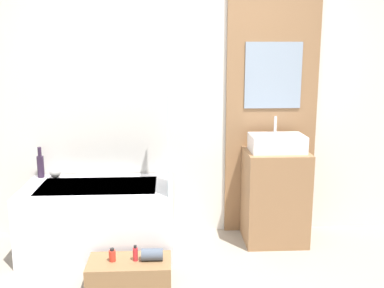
# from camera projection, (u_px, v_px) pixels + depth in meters

# --- Properties ---
(wall_tiled_back) EXTENTS (4.20, 0.06, 2.60)m
(wall_tiled_back) POSITION_uv_depth(u_px,v_px,m) (186.00, 95.00, 4.09)
(wall_tiled_back) COLOR silver
(wall_tiled_back) RESTS_ON ground_plane
(wall_wood_accent) EXTENTS (0.84, 0.04, 2.60)m
(wall_wood_accent) POSITION_uv_depth(u_px,v_px,m) (272.00, 94.00, 4.08)
(wall_wood_accent) COLOR #8E6642
(wall_wood_accent) RESTS_ON ground_plane
(bathtub) EXTENTS (1.25, 0.73, 0.58)m
(bathtub) POSITION_uv_depth(u_px,v_px,m) (99.00, 218.00, 3.85)
(bathtub) COLOR white
(bathtub) RESTS_ON ground_plane
(glass_shower_screen) EXTENTS (0.01, 0.46, 0.98)m
(glass_shower_screen) POSITION_uv_depth(u_px,v_px,m) (168.00, 130.00, 3.61)
(glass_shower_screen) COLOR silver
(glass_shower_screen) RESTS_ON bathtub
(wooden_step_bench) EXTENTS (0.62, 0.33, 0.17)m
(wooden_step_bench) POSITION_uv_depth(u_px,v_px,m) (130.00, 271.00, 3.35)
(wooden_step_bench) COLOR olive
(wooden_step_bench) RESTS_ON ground_plane
(vanity_cabinet) EXTENTS (0.54, 0.47, 0.83)m
(vanity_cabinet) POSITION_uv_depth(u_px,v_px,m) (275.00, 197.00, 4.01)
(vanity_cabinet) COLOR #8E6642
(vanity_cabinet) RESTS_ON ground_plane
(sink) EXTENTS (0.47, 0.31, 0.30)m
(sink) POSITION_uv_depth(u_px,v_px,m) (277.00, 143.00, 3.91)
(sink) COLOR white
(sink) RESTS_ON vanity_cabinet
(vase_tall_dark) EXTENTS (0.06, 0.06, 0.28)m
(vase_tall_dark) POSITION_uv_depth(u_px,v_px,m) (40.00, 165.00, 4.02)
(vase_tall_dark) COLOR #2D1E33
(vase_tall_dark) RESTS_ON bathtub
(vase_round_light) EXTENTS (0.10, 0.10, 0.10)m
(vase_round_light) POSITION_uv_depth(u_px,v_px,m) (55.00, 172.00, 4.02)
(vase_round_light) COLOR silver
(vase_round_light) RESTS_ON bathtub
(bottle_soap_primary) EXTENTS (0.05, 0.05, 0.10)m
(bottle_soap_primary) POSITION_uv_depth(u_px,v_px,m) (112.00, 255.00, 3.32)
(bottle_soap_primary) COLOR red
(bottle_soap_primary) RESTS_ON wooden_step_bench
(bottle_soap_secondary) EXTENTS (0.04, 0.04, 0.12)m
(bottle_soap_secondary) POSITION_uv_depth(u_px,v_px,m) (135.00, 254.00, 3.33)
(bottle_soap_secondary) COLOR red
(bottle_soap_secondary) RESTS_ON wooden_step_bench
(towel_roll) EXTENTS (0.16, 0.09, 0.09)m
(towel_roll) POSITION_uv_depth(u_px,v_px,m) (152.00, 254.00, 3.34)
(towel_roll) COLOR #4C5666
(towel_roll) RESTS_ON wooden_step_bench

